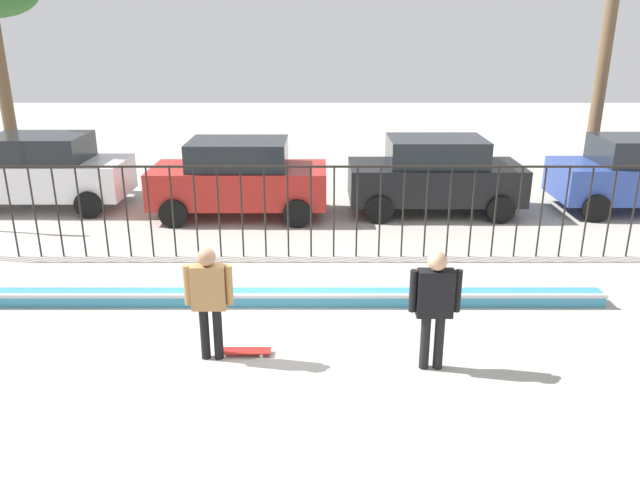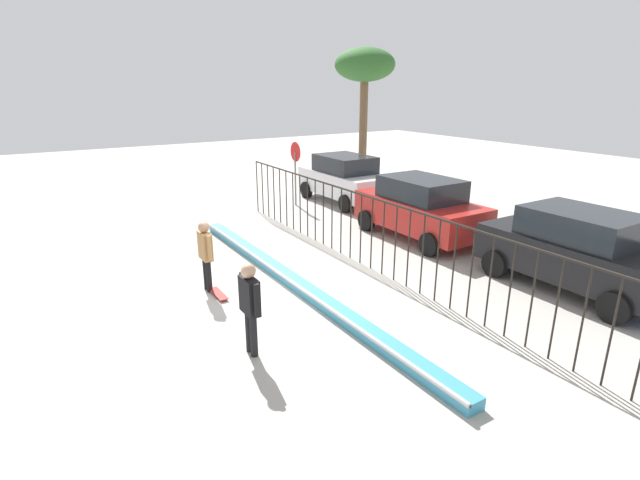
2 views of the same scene
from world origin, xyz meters
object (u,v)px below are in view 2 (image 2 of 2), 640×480
Objects in this scene: palm_tree_short at (365,69)px; skateboarder at (205,250)px; skateboard at (218,294)px; stop_sign at (295,165)px; camera_operator at (250,301)px; parked_car_red at (420,207)px; parked_car_white at (345,178)px; parked_car_black at (577,250)px.

skateboarder is at bearing -53.47° from palm_tree_short.
skateboard is 13.63m from palm_tree_short.
camera_operator is at bearing -33.24° from stop_sign.
skateboarder is 0.39× the size of parked_car_red.
skateboard is at bearing -40.85° from stop_sign.
camera_operator is 8.14m from parked_car_red.
parked_car_white is (-6.08, 7.71, 0.91)m from skateboard.
stop_sign is (-9.31, 6.10, 0.58)m from camera_operator.
stop_sign is (-0.57, -1.96, 0.64)m from parked_car_white.
stop_sign is (-10.66, -1.54, 0.64)m from parked_car_black.
parked_car_black is (4.90, 0.32, 0.00)m from parked_car_red.
palm_tree_short is at bearing 93.62° from skateboarder.
stop_sign is at bearing -165.80° from parked_car_red.
camera_operator is (3.09, -0.27, 0.03)m from skateboarder.
camera_operator is 0.40× the size of parked_car_red.
palm_tree_short reaches higher than camera_operator.
camera_operator is 0.28× the size of palm_tree_short.
parked_car_black is at bearing 6.02° from parked_car_red.
skateboarder is at bearing -119.69° from parked_car_black.
parked_car_black is 0.70× the size of palm_tree_short.
skateboard is 0.46× the size of camera_operator.
parked_car_white is 2.14m from stop_sign.
parked_car_red and parked_car_black have the same top height.
parked_car_red is 8.66m from palm_tree_short.
parked_car_white is (-8.74, 8.06, -0.07)m from camera_operator.
parked_car_white is 0.70× the size of palm_tree_short.
parked_car_black is (4.44, 7.37, -0.04)m from skateboarder.
stop_sign is at bearing 103.91° from skateboarder.
stop_sign is at bearing -170.38° from parked_car_black.
stop_sign is at bearing -74.17° from palm_tree_short.
parked_car_red is at bearing 60.77° from skateboarder.
skateboarder is 0.39× the size of parked_car_black.
parked_car_white is at bearing -51.42° from palm_tree_short.
skateboard is at bearing -117.45° from parked_car_black.
parked_car_red is at bearing 11.95° from stop_sign.
parked_car_red reaches higher than camera_operator.
parked_car_red is 4.91m from parked_car_black.
palm_tree_short reaches higher than skateboard.
skateboard is at bearing -80.52° from parked_car_red.
skateboarder is 9.62m from parked_car_white.
parked_car_red is (-3.55, 7.32, -0.07)m from camera_operator.
skateboard is at bearing -51.67° from palm_tree_short.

